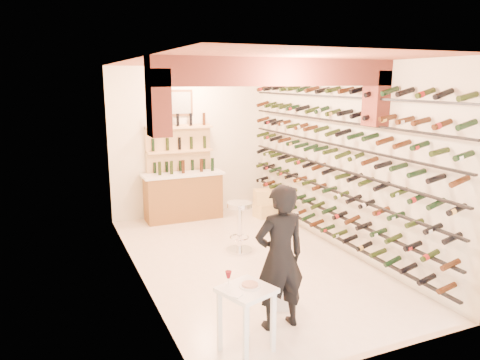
% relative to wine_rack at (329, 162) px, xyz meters
% --- Properties ---
extents(ground, '(6.00, 6.00, 0.00)m').
position_rel_wine_rack_xyz_m(ground, '(-1.53, 0.00, -1.55)').
color(ground, white).
rests_on(ground, ground).
extents(room_shell, '(3.52, 6.02, 3.21)m').
position_rel_wine_rack_xyz_m(room_shell, '(-1.53, -0.26, 0.70)').
color(room_shell, silver).
rests_on(room_shell, ground).
extents(wine_rack, '(0.32, 5.70, 2.56)m').
position_rel_wine_rack_xyz_m(wine_rack, '(0.00, 0.00, 0.00)').
color(wine_rack, black).
rests_on(wine_rack, ground).
extents(back_counter, '(1.70, 0.62, 1.29)m').
position_rel_wine_rack_xyz_m(back_counter, '(-1.83, 2.65, -1.02)').
color(back_counter, brown).
rests_on(back_counter, ground).
extents(back_shelving, '(1.40, 0.31, 2.73)m').
position_rel_wine_rack_xyz_m(back_shelving, '(-1.83, 2.89, -0.38)').
color(back_shelving, '#D9B07A').
rests_on(back_shelving, ground).
extents(tasting_table, '(0.65, 0.65, 0.90)m').
position_rel_wine_rack_xyz_m(tasting_table, '(-2.61, -2.35, -0.94)').
color(tasting_table, white).
rests_on(tasting_table, ground).
extents(white_stool, '(0.49, 0.49, 0.46)m').
position_rel_wine_rack_xyz_m(white_stool, '(-1.76, -1.59, -1.32)').
color(white_stool, white).
rests_on(white_stool, ground).
extents(person, '(0.65, 0.43, 1.76)m').
position_rel_wine_rack_xyz_m(person, '(-2.03, -2.04, -0.67)').
color(person, black).
rests_on(person, ground).
extents(chrome_barstool, '(0.45, 0.45, 0.87)m').
position_rel_wine_rack_xyz_m(chrome_barstool, '(-1.48, 0.44, -1.04)').
color(chrome_barstool, silver).
rests_on(chrome_barstool, ground).
extents(crate_lower, '(0.54, 0.42, 0.30)m').
position_rel_wine_rack_xyz_m(crate_lower, '(-0.13, 2.09, -1.40)').
color(crate_lower, '#EACB80').
rests_on(crate_lower, ground).
extents(crate_upper, '(0.58, 0.45, 0.30)m').
position_rel_wine_rack_xyz_m(crate_upper, '(-0.13, 2.09, -1.10)').
color(crate_upper, '#EACB80').
rests_on(crate_upper, crate_lower).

